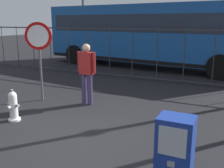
{
  "coord_description": "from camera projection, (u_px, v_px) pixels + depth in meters",
  "views": [
    {
      "loc": [
        2.76,
        -3.89,
        2.26
      ],
      "look_at": [
        0.3,
        1.2,
        0.9
      ],
      "focal_mm": 42.23,
      "sensor_mm": 36.0,
      "label": 1
    }
  ],
  "objects": [
    {
      "name": "ground_plane",
      "position": [
        71.0,
        141.0,
        5.1
      ],
      "size": [
        60.0,
        60.0,
        0.0
      ],
      "primitive_type": "plane",
      "color": "black"
    },
    {
      "name": "fire_hydrant",
      "position": [
        13.0,
        106.0,
        6.05
      ],
      "size": [
        0.33,
        0.32,
        0.75
      ],
      "color": "silver",
      "rests_on": "ground_plane"
    },
    {
      "name": "newspaper_box_primary",
      "position": [
        175.0,
        148.0,
        3.59
      ],
      "size": [
        0.48,
        0.42,
        1.02
      ],
      "color": "black",
      "rests_on": "ground_plane"
    },
    {
      "name": "stop_sign",
      "position": [
        39.0,
        45.0,
        7.32
      ],
      "size": [
        0.71,
        0.31,
        2.23
      ],
      "color": "#4C4F54",
      "rests_on": "ground_plane"
    },
    {
      "name": "pedestrian",
      "position": [
        87.0,
        71.0,
        7.11
      ],
      "size": [
        0.55,
        0.22,
        1.67
      ],
      "color": "#382D51",
      "rests_on": "ground_plane"
    },
    {
      "name": "fence_barrier",
      "position": [
        157.0,
        55.0,
        9.87
      ],
      "size": [
        18.03,
        0.04,
        2.0
      ],
      "color": "#2D2D33",
      "rests_on": "ground_plane"
    },
    {
      "name": "bus_near",
      "position": [
        148.0,
        32.0,
        12.91
      ],
      "size": [
        10.72,
        3.73,
        3.0
      ],
      "rotation": [
        0.0,
        0.0,
        -0.12
      ],
      "color": "#19519E",
      "rests_on": "ground_plane"
    }
  ]
}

